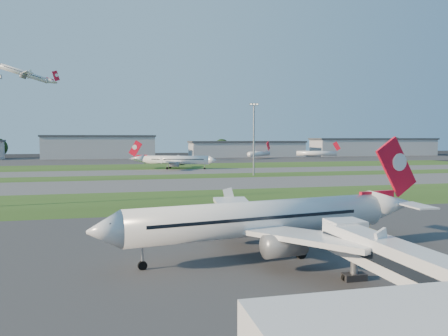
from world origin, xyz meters
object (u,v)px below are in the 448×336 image
object	(u,v)px
airliner_taxiing	(175,160)
light_mast_centre	(254,134)
jet_bridge	(430,274)
mini_jet_near	(259,154)
mini_jet_far	(317,153)
airliner_parked	(264,219)

from	to	relation	value
airliner_taxiing	light_mast_centre	size ratio (longest dim) A/B	1.32
jet_bridge	airliner_taxiing	distance (m)	161.36
mini_jet_near	mini_jet_far	distance (m)	39.45
airliner_parked	mini_jet_near	distance (m)	231.55
airliner_parked	mini_jet_far	world-z (taller)	airliner_parked
airliner_parked	airliner_taxiing	bearing A→B (deg)	77.64
light_mast_centre	mini_jet_far	bearing A→B (deg)	55.88
mini_jet_near	mini_jet_far	xyz separation A→B (m)	(39.43, -1.11, 0.00)
airliner_taxiing	mini_jet_near	distance (m)	102.46
light_mast_centre	jet_bridge	bearing A→B (deg)	-101.38
jet_bridge	light_mast_centre	xyz separation A→B (m)	(24.81, 123.24, 10.81)
airliner_parked	jet_bridge	bearing A→B (deg)	-85.46
jet_bridge	mini_jet_near	xyz separation A→B (m)	(64.87, 241.69, -0.73)
airliner_parked	light_mast_centre	world-z (taller)	light_mast_centre
jet_bridge	light_mast_centre	world-z (taller)	light_mast_centre
airliner_taxiing	mini_jet_far	world-z (taller)	airliner_taxiing
mini_jet_near	jet_bridge	bearing A→B (deg)	-149.68
airliner_parked	mini_jet_near	bearing A→B (deg)	62.69
mini_jet_near	light_mast_centre	size ratio (longest dim) A/B	0.84
airliner_taxiing	light_mast_centre	distance (m)	46.11
airliner_taxiing	mini_jet_far	size ratio (longest dim) A/B	1.24
airliner_taxiing	light_mast_centre	bearing A→B (deg)	142.18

